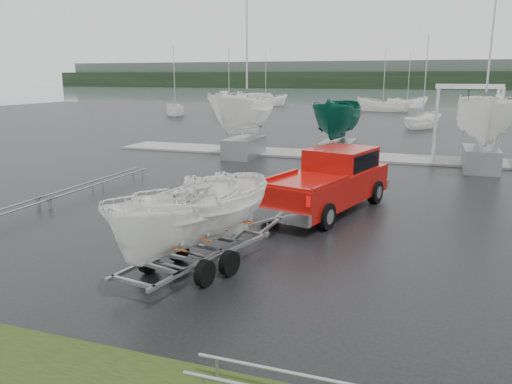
% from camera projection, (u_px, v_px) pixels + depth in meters
% --- Properties ---
extents(ground_plane, '(120.00, 120.00, 0.00)m').
position_uv_depth(ground_plane, '(309.00, 217.00, 16.41)').
color(ground_plane, black).
rests_on(ground_plane, ground).
extents(lake, '(300.00, 300.00, 0.00)m').
position_uv_depth(lake, '(417.00, 97.00, 108.23)').
color(lake, slate).
rests_on(lake, ground).
extents(dock, '(30.00, 3.00, 0.12)m').
position_uv_depth(dock, '(363.00, 157.00, 28.33)').
color(dock, gray).
rests_on(dock, ground).
extents(treeline, '(300.00, 8.00, 6.00)m').
position_uv_depth(treeline, '(425.00, 80.00, 171.82)').
color(treeline, black).
rests_on(treeline, ground).
extents(far_hill, '(300.00, 6.00, 10.00)m').
position_uv_depth(far_hill, '(426.00, 75.00, 178.71)').
color(far_hill, '#4C5651').
rests_on(far_hill, ground).
extents(pickup_truck, '(3.63, 6.47, 2.04)m').
position_uv_depth(pickup_truck, '(331.00, 179.00, 17.23)').
color(pickup_truck, '#9E0D08').
rests_on(pickup_truck, ground).
extents(trailer_hitched, '(2.09, 3.78, 4.85)m').
position_uv_depth(trailer_hitched, '(206.00, 160.00, 11.62)').
color(trailer_hitched, gray).
rests_on(trailer_hitched, ground).
extents(trailer_parked, '(1.92, 3.75, 4.91)m').
position_uv_depth(trailer_parked, '(178.00, 163.00, 10.97)').
color(trailer_parked, gray).
rests_on(trailer_parked, ground).
extents(boat_hoist, '(3.30, 2.18, 4.12)m').
position_uv_depth(boat_hoist, '(467.00, 112.00, 26.03)').
color(boat_hoist, silver).
rests_on(boat_hoist, ground).
extents(keelboat_0, '(2.64, 3.20, 10.81)m').
position_uv_depth(keelboat_0, '(244.00, 82.00, 27.64)').
color(keelboat_0, gray).
rests_on(keelboat_0, ground).
extents(keelboat_1, '(2.23, 3.20, 7.03)m').
position_uv_depth(keelboat_1, '(339.00, 96.00, 26.26)').
color(keelboat_1, gray).
rests_on(keelboat_1, ground).
extents(keelboat_2, '(2.60, 3.20, 10.78)m').
position_uv_depth(keelboat_2, '(488.00, 84.00, 23.63)').
color(keelboat_2, gray).
rests_on(keelboat_2, ground).
extents(mast_rack_0, '(0.56, 6.50, 0.06)m').
position_uv_depth(mast_rack_0, '(97.00, 182.00, 20.16)').
color(mast_rack_0, gray).
rests_on(mast_rack_0, ground).
extents(moored_boat_0, '(2.94, 3.00, 11.60)m').
position_uv_depth(moored_boat_0, '(229.00, 112.00, 64.41)').
color(moored_boat_0, white).
rests_on(moored_boat_0, ground).
extents(moored_boat_1, '(3.40, 3.34, 11.62)m').
position_uv_depth(moored_boat_1, '(382.00, 111.00, 65.35)').
color(moored_boat_1, white).
rests_on(moored_boat_1, ground).
extents(moored_boat_2, '(2.72, 2.75, 10.72)m').
position_uv_depth(moored_boat_2, '(422.00, 128.00, 44.52)').
color(moored_boat_2, white).
rests_on(moored_boat_2, ground).
extents(moored_boat_4, '(3.71, 3.69, 11.50)m').
position_uv_depth(moored_boat_4, '(266.00, 106.00, 77.06)').
color(moored_boat_4, white).
rests_on(moored_boat_4, ground).
extents(moored_boat_5, '(3.15, 3.12, 11.12)m').
position_uv_depth(moored_boat_5, '(407.00, 107.00, 74.50)').
color(moored_boat_5, white).
rests_on(moored_boat_5, ground).
extents(moored_boat_7, '(2.93, 2.95, 10.82)m').
position_uv_depth(moored_boat_7, '(176.00, 115.00, 58.96)').
color(moored_boat_7, white).
rests_on(moored_boat_7, ground).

